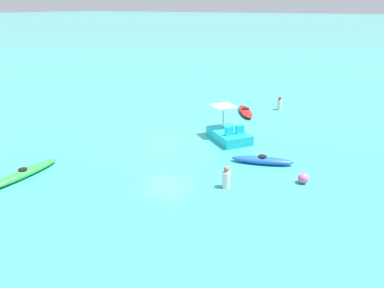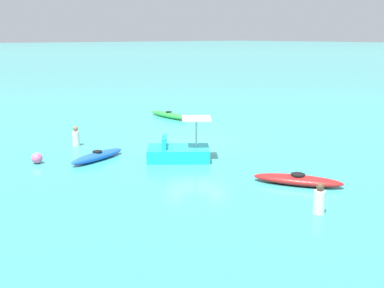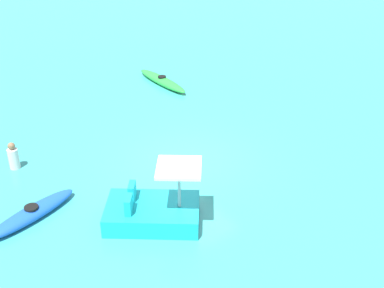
{
  "view_description": "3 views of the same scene",
  "coord_description": "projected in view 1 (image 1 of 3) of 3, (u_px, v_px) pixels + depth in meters",
  "views": [
    {
      "loc": [
        14.18,
        9.52,
        6.56
      ],
      "look_at": [
        0.14,
        1.59,
        0.31
      ],
      "focal_mm": 33.73,
      "sensor_mm": 36.0,
      "label": 1
    },
    {
      "loc": [
        -16.17,
        13.58,
        4.77
      ],
      "look_at": [
        -1.47,
        1.48,
        0.38
      ],
      "focal_mm": 44.25,
      "sensor_mm": 36.0,
      "label": 2
    },
    {
      "loc": [
        -10.86,
        7.81,
        7.82
      ],
      "look_at": [
        -0.29,
        0.09,
        0.76
      ],
      "focal_mm": 45.68,
      "sensor_mm": 36.0,
      "label": 3
    }
  ],
  "objects": [
    {
      "name": "pedal_boat_cyan",
      "position": [
        229.0,
        134.0,
        18.57
      ],
      "size": [
        2.66,
        2.81,
        1.68
      ],
      "color": "#19B7C6",
      "rests_on": "ground_plane"
    },
    {
      "name": "ground_plane",
      "position": [
        166.0,
        143.0,
        18.25
      ],
      "size": [
        600.0,
        600.0,
        0.0
      ],
      "primitive_type": "plane",
      "color": "#38ADA8"
    },
    {
      "name": "kayak_green",
      "position": [
        23.0,
        174.0,
        14.61
      ],
      "size": [
        3.38,
        0.57,
        0.37
      ],
      "color": "green",
      "rests_on": "ground_plane"
    },
    {
      "name": "person_near_shore",
      "position": [
        226.0,
        178.0,
        13.72
      ],
      "size": [
        0.45,
        0.45,
        0.88
      ],
      "color": "silver",
      "rests_on": "ground_plane"
    },
    {
      "name": "kayak_blue",
      "position": [
        262.0,
        160.0,
        15.88
      ],
      "size": [
        1.36,
        2.76,
        0.37
      ],
      "color": "blue",
      "rests_on": "ground_plane"
    },
    {
      "name": "buoy_pink",
      "position": [
        303.0,
        178.0,
        14.11
      ],
      "size": [
        0.41,
        0.41,
        0.41
      ],
      "primitive_type": "sphere",
      "color": "pink",
      "rests_on": "ground_plane"
    },
    {
      "name": "person_by_kayaks",
      "position": [
        279.0,
        104.0,
        23.94
      ],
      "size": [
        0.41,
        0.41,
        0.88
      ],
      "color": "silver",
      "rests_on": "ground_plane"
    },
    {
      "name": "kayak_red",
      "position": [
        245.0,
        111.0,
        23.15
      ],
      "size": [
        2.85,
        2.13,
        0.37
      ],
      "color": "red",
      "rests_on": "ground_plane"
    }
  ]
}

